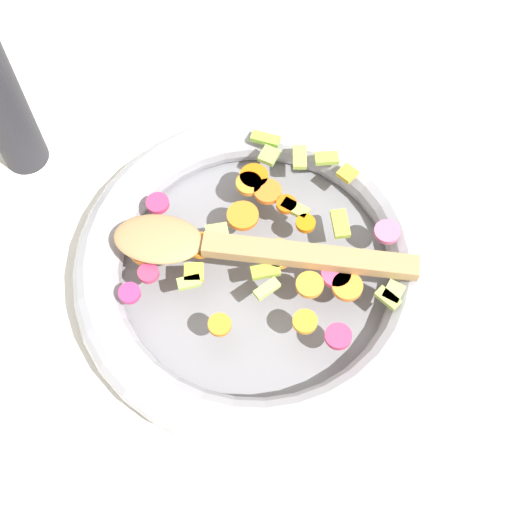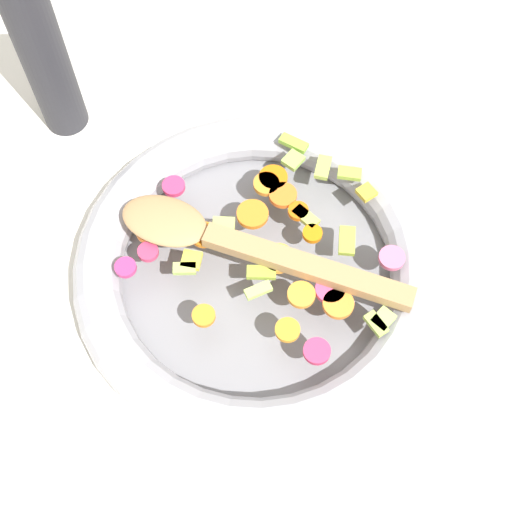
{
  "view_description": "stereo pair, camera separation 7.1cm",
  "coord_description": "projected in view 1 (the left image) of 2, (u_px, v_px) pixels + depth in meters",
  "views": [
    {
      "loc": [
        -0.22,
        0.24,
        0.69
      ],
      "look_at": [
        0.0,
        0.0,
        0.05
      ],
      "focal_mm": 50.0,
      "sensor_mm": 36.0,
      "label": 1
    },
    {
      "loc": [
        -0.26,
        0.19,
        0.69
      ],
      "look_at": [
        0.0,
        0.0,
        0.05
      ],
      "focal_mm": 50.0,
      "sensor_mm": 36.0,
      "label": 2
    }
  ],
  "objects": [
    {
      "name": "ground_plane",
      "position": [
        256.0,
        277.0,
        0.76
      ],
      "size": [
        4.0,
        4.0,
        0.0
      ],
      "primitive_type": "plane",
      "color": "silver"
    },
    {
      "name": "wooden_spoon",
      "position": [
        231.0,
        247.0,
        0.7
      ],
      "size": [
        0.27,
        0.2,
        0.01
      ],
      "color": "#A87F51",
      "rests_on": "chopped_vegetables"
    },
    {
      "name": "chopped_vegetables",
      "position": [
        269.0,
        239.0,
        0.72
      ],
      "size": [
        0.27,
        0.28,
        0.01
      ],
      "color": "orange",
      "rests_on": "skillet"
    },
    {
      "name": "skillet",
      "position": [
        256.0,
        268.0,
        0.74
      ],
      "size": [
        0.38,
        0.38,
        0.05
      ],
      "color": "slate",
      "rests_on": "ground_plane"
    }
  ]
}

